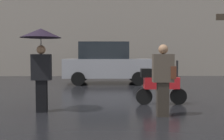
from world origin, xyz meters
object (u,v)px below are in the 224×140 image
object	(u,v)px
pedestrian_with_bag	(164,76)
parked_scooter	(160,85)
parked_car_left	(107,63)
pedestrian_with_umbrella	(41,47)

from	to	relation	value
pedestrian_with_bag	parked_scooter	distance (m)	1.49
pedestrian_with_bag	parked_car_left	distance (m)	7.14
parked_scooter	parked_car_left	xyz separation A→B (m)	(-1.46, 5.60, 0.46)
pedestrian_with_bag	parked_car_left	bearing A→B (deg)	-53.94
pedestrian_with_umbrella	pedestrian_with_bag	size ratio (longest dim) A/B	1.25
parked_car_left	pedestrian_with_bag	bearing A→B (deg)	113.31
pedestrian_with_umbrella	parked_car_left	bearing A→B (deg)	170.24
pedestrian_with_umbrella	pedestrian_with_bag	bearing A→B (deg)	83.36
pedestrian_with_bag	pedestrian_with_umbrella	bearing A→B (deg)	15.29
pedestrian_with_bag	parked_scooter	xyz separation A→B (m)	(0.21, 1.43, -0.36)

